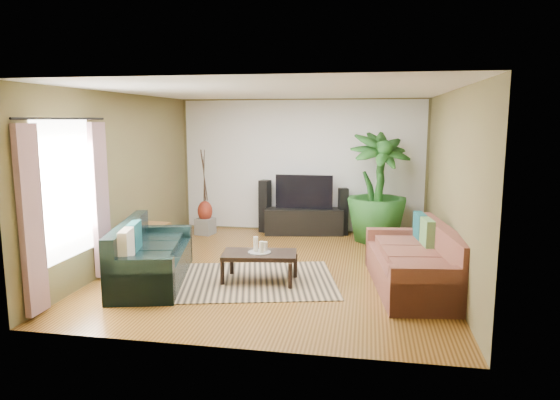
% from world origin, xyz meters
% --- Properties ---
extents(floor, '(5.50, 5.50, 0.00)m').
position_xyz_m(floor, '(0.00, 0.00, 0.00)').
color(floor, '#935F26').
rests_on(floor, ground).
extents(ceiling, '(5.50, 5.50, 0.00)m').
position_xyz_m(ceiling, '(0.00, 0.00, 2.70)').
color(ceiling, white).
rests_on(ceiling, ground).
extents(wall_back, '(5.00, 0.00, 5.00)m').
position_xyz_m(wall_back, '(0.00, 2.75, 1.35)').
color(wall_back, brown).
rests_on(wall_back, ground).
extents(wall_front, '(5.00, 0.00, 5.00)m').
position_xyz_m(wall_front, '(0.00, -2.75, 1.35)').
color(wall_front, brown).
rests_on(wall_front, ground).
extents(wall_left, '(0.00, 5.50, 5.50)m').
position_xyz_m(wall_left, '(-2.50, 0.00, 1.35)').
color(wall_left, brown).
rests_on(wall_left, ground).
extents(wall_right, '(0.00, 5.50, 5.50)m').
position_xyz_m(wall_right, '(2.50, 0.00, 1.35)').
color(wall_right, brown).
rests_on(wall_right, ground).
extents(backwall_panel, '(4.90, 0.00, 4.90)m').
position_xyz_m(backwall_panel, '(0.00, 2.74, 1.35)').
color(backwall_panel, white).
rests_on(backwall_panel, ground).
extents(window_pane, '(0.00, 1.80, 1.80)m').
position_xyz_m(window_pane, '(-2.48, -1.60, 1.40)').
color(window_pane, white).
rests_on(window_pane, ground).
extents(curtain_near, '(0.08, 0.35, 2.20)m').
position_xyz_m(curtain_near, '(-2.43, -2.35, 1.15)').
color(curtain_near, gray).
rests_on(curtain_near, ground).
extents(curtain_far, '(0.08, 0.35, 2.20)m').
position_xyz_m(curtain_far, '(-2.43, -0.85, 1.15)').
color(curtain_far, gray).
rests_on(curtain_far, ground).
extents(curtain_rod, '(0.03, 1.90, 0.03)m').
position_xyz_m(curtain_rod, '(-2.43, -1.60, 2.30)').
color(curtain_rod, black).
rests_on(curtain_rod, ground).
extents(sofa_left, '(1.32, 2.18, 0.85)m').
position_xyz_m(sofa_left, '(-1.65, -0.87, 0.42)').
color(sofa_left, black).
rests_on(sofa_left, floor).
extents(sofa_right, '(1.28, 2.32, 0.85)m').
position_xyz_m(sofa_right, '(1.97, -0.52, 0.42)').
color(sofa_right, brown).
rests_on(sofa_right, floor).
extents(area_rug, '(2.84, 2.30, 0.01)m').
position_xyz_m(area_rug, '(-0.34, -0.65, 0.01)').
color(area_rug, tan).
rests_on(area_rug, floor).
extents(coffee_table, '(1.10, 0.69, 0.42)m').
position_xyz_m(coffee_table, '(-0.15, -0.64, 0.21)').
color(coffee_table, black).
rests_on(coffee_table, floor).
extents(candle_tray, '(0.32, 0.32, 0.01)m').
position_xyz_m(candle_tray, '(-0.15, -0.64, 0.43)').
color(candle_tray, gray).
rests_on(candle_tray, coffee_table).
extents(candle_tall, '(0.07, 0.07, 0.21)m').
position_xyz_m(candle_tall, '(-0.21, -0.61, 0.54)').
color(candle_tall, beige).
rests_on(candle_tall, candle_tray).
extents(candle_mid, '(0.07, 0.07, 0.16)m').
position_xyz_m(candle_mid, '(-0.11, -0.68, 0.52)').
color(candle_mid, '#EFE9CA').
rests_on(candle_mid, candle_tray).
extents(candle_short, '(0.07, 0.07, 0.13)m').
position_xyz_m(candle_short, '(-0.08, -0.58, 0.51)').
color(candle_short, beige).
rests_on(candle_short, candle_tray).
extents(tv_stand, '(1.62, 0.72, 0.52)m').
position_xyz_m(tv_stand, '(0.09, 2.44, 0.26)').
color(tv_stand, black).
rests_on(tv_stand, floor).
extents(television, '(1.15, 0.06, 0.68)m').
position_xyz_m(television, '(0.09, 2.46, 0.86)').
color(television, black).
rests_on(television, tv_stand).
extents(speaker_left, '(0.25, 0.26, 1.07)m').
position_xyz_m(speaker_left, '(-0.72, 2.50, 0.53)').
color(speaker_left, black).
rests_on(speaker_left, floor).
extents(speaker_right, '(0.22, 0.23, 0.94)m').
position_xyz_m(speaker_right, '(0.87, 2.50, 0.47)').
color(speaker_right, black).
rests_on(speaker_right, floor).
extents(potted_plant, '(1.54, 1.54, 2.06)m').
position_xyz_m(potted_plant, '(1.52, 2.12, 1.03)').
color(potted_plant, '#1D501A').
rests_on(potted_plant, floor).
extents(plant_pot, '(0.38, 0.38, 0.30)m').
position_xyz_m(plant_pot, '(1.52, 2.12, 0.15)').
color(plant_pot, black).
rests_on(plant_pot, floor).
extents(pedestal, '(0.39, 0.39, 0.32)m').
position_xyz_m(pedestal, '(-1.86, 2.07, 0.16)').
color(pedestal, gray).
rests_on(pedestal, floor).
extents(vase, '(0.30, 0.30, 0.41)m').
position_xyz_m(vase, '(-1.86, 2.07, 0.47)').
color(vase, maroon).
rests_on(vase, pedestal).
extents(side_table, '(0.58, 0.58, 0.55)m').
position_xyz_m(side_table, '(-2.25, 0.36, 0.27)').
color(side_table, olive).
rests_on(side_table, floor).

